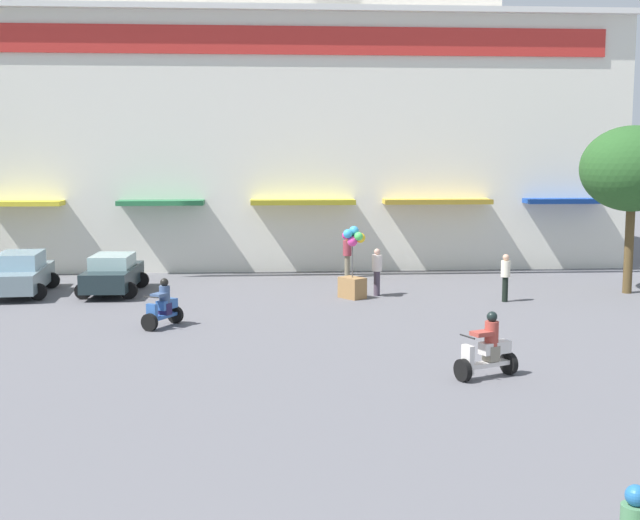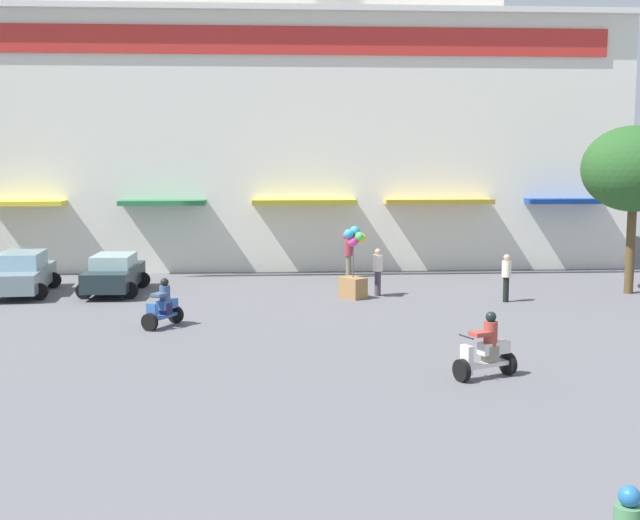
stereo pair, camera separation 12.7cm
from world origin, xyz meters
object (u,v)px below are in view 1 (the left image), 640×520
(parked_car_1, at_px, (113,274))
(scooter_rider_1, at_px, (163,307))
(plaza_tree_1, at_px, (633,169))
(scooter_rider_4, at_px, (488,351))
(pedestrian_0, at_px, (377,269))
(pedestrian_3, at_px, (347,253))
(pedestrian_2, at_px, (505,274))
(parked_car_0, at_px, (21,274))
(balloon_vendor_cart, at_px, (353,267))

(parked_car_1, height_order, scooter_rider_1, scooter_rider_1)
(plaza_tree_1, relative_size, scooter_rider_4, 3.92)
(pedestrian_0, xyz_separation_m, pedestrian_3, (-0.62, 4.47, 0.02))
(parked_car_1, height_order, pedestrian_2, pedestrian_2)
(scooter_rider_1, bearing_deg, pedestrian_2, 16.63)
(plaza_tree_1, relative_size, scooter_rider_1, 4.10)
(parked_car_0, bearing_deg, balloon_vendor_cart, -7.73)
(plaza_tree_1, distance_m, pedestrian_0, 9.97)
(balloon_vendor_cart, bearing_deg, pedestrian_3, 86.33)
(parked_car_0, xyz_separation_m, scooter_rider_4, (13.95, -12.37, -0.14))
(pedestrian_0, bearing_deg, parked_car_0, 174.95)
(scooter_rider_4, distance_m, balloon_vendor_cart, 10.93)
(plaza_tree_1, distance_m, pedestrian_3, 11.50)
(scooter_rider_4, relative_size, pedestrian_0, 0.91)
(scooter_rider_1, height_order, balloon_vendor_cart, balloon_vendor_cart)
(pedestrian_3, bearing_deg, pedestrian_2, -51.02)
(scooter_rider_4, relative_size, balloon_vendor_cart, 0.61)
(plaza_tree_1, bearing_deg, scooter_rider_4, -126.76)
(balloon_vendor_cart, bearing_deg, plaza_tree_1, 2.03)
(plaza_tree_1, bearing_deg, pedestrian_3, 155.17)
(pedestrian_0, relative_size, pedestrian_3, 0.98)
(pedestrian_2, bearing_deg, scooter_rider_4, -108.70)
(pedestrian_2, height_order, balloon_vendor_cart, balloon_vendor_cart)
(plaza_tree_1, bearing_deg, parked_car_1, 176.09)
(parked_car_1, relative_size, pedestrian_2, 2.42)
(plaza_tree_1, height_order, balloon_vendor_cart, plaza_tree_1)
(parked_car_1, distance_m, scooter_rider_4, 16.35)
(parked_car_0, bearing_deg, pedestrian_3, 15.11)
(scooter_rider_4, bearing_deg, pedestrian_2, 71.30)
(pedestrian_2, bearing_deg, parked_car_0, 171.02)
(parked_car_0, xyz_separation_m, parked_car_1, (3.30, 0.03, -0.04))
(scooter_rider_1, xyz_separation_m, pedestrian_0, (7.12, 4.98, 0.38))
(scooter_rider_4, distance_m, pedestrian_0, 11.28)
(plaza_tree_1, distance_m, scooter_rider_4, 14.41)
(parked_car_1, bearing_deg, parked_car_0, -179.48)
(parked_car_0, bearing_deg, pedestrian_0, -5.05)
(scooter_rider_4, xyz_separation_m, balloon_vendor_cart, (-1.95, 10.74, 0.49))
(scooter_rider_1, xyz_separation_m, scooter_rider_4, (8.13, -6.25, 0.04))
(parked_car_1, xyz_separation_m, pedestrian_3, (9.02, 3.30, 0.27))
(pedestrian_3, distance_m, balloon_vendor_cart, 4.97)
(plaza_tree_1, distance_m, parked_car_1, 19.37)
(parked_car_1, bearing_deg, balloon_vendor_cart, -10.79)
(parked_car_0, height_order, parked_car_1, parked_car_0)
(pedestrian_2, bearing_deg, parked_car_1, 168.81)
(parked_car_0, distance_m, balloon_vendor_cart, 12.12)
(scooter_rider_4, bearing_deg, balloon_vendor_cart, 100.28)
(scooter_rider_1, bearing_deg, balloon_vendor_cart, 36.04)
(parked_car_1, height_order, pedestrian_0, pedestrian_0)
(scooter_rider_1, xyz_separation_m, pedestrian_3, (6.50, 9.45, 0.41))
(scooter_rider_1, bearing_deg, parked_car_1, 112.26)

